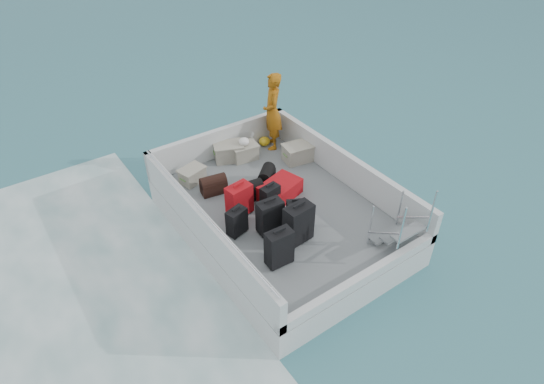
{
  "coord_description": "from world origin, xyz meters",
  "views": [
    {
      "loc": [
        -4.26,
        -5.81,
        6.5
      ],
      "look_at": [
        -0.11,
        0.11,
        1.0
      ],
      "focal_mm": 30.0,
      "sensor_mm": 36.0,
      "label": 1
    }
  ],
  "objects_px": {
    "crate_2": "(245,152)",
    "passenger": "(272,112)",
    "suitcase_2": "(237,222)",
    "suitcase_7": "(270,198)",
    "suitcase_3": "(298,224)",
    "suitcase_6": "(296,213)",
    "suitcase_8": "(280,190)",
    "crate_0": "(192,176)",
    "crate_3": "(298,153)",
    "crate_1": "(229,152)",
    "suitcase_5": "(239,200)",
    "suitcase_0": "(279,248)",
    "suitcase_4": "(270,217)"
  },
  "relations": [
    {
      "from": "suitcase_7",
      "to": "crate_0",
      "type": "distance_m",
      "value": 1.95
    },
    {
      "from": "suitcase_2",
      "to": "suitcase_7",
      "type": "distance_m",
      "value": 0.97
    },
    {
      "from": "crate_0",
      "to": "passenger",
      "type": "height_order",
      "value": "passenger"
    },
    {
      "from": "crate_2",
      "to": "passenger",
      "type": "distance_m",
      "value": 1.16
    },
    {
      "from": "crate_0",
      "to": "crate_2",
      "type": "bearing_deg",
      "value": 5.0
    },
    {
      "from": "suitcase_6",
      "to": "crate_0",
      "type": "bearing_deg",
      "value": 140.27
    },
    {
      "from": "suitcase_0",
      "to": "suitcase_7",
      "type": "distance_m",
      "value": 1.54
    },
    {
      "from": "suitcase_6",
      "to": "suitcase_7",
      "type": "xyz_separation_m",
      "value": [
        -0.15,
        0.67,
        0.01
      ]
    },
    {
      "from": "crate_0",
      "to": "crate_2",
      "type": "height_order",
      "value": "crate_2"
    },
    {
      "from": "passenger",
      "to": "suitcase_8",
      "type": "bearing_deg",
      "value": -3.4
    },
    {
      "from": "suitcase_7",
      "to": "crate_3",
      "type": "xyz_separation_m",
      "value": [
        1.55,
        1.09,
        -0.08
      ]
    },
    {
      "from": "suitcase_3",
      "to": "suitcase_8",
      "type": "height_order",
      "value": "suitcase_3"
    },
    {
      "from": "crate_1",
      "to": "passenger",
      "type": "bearing_deg",
      "value": -4.46
    },
    {
      "from": "suitcase_2",
      "to": "suitcase_7",
      "type": "xyz_separation_m",
      "value": [
        0.94,
        0.25,
        -0.01
      ]
    },
    {
      "from": "suitcase_8",
      "to": "crate_0",
      "type": "distance_m",
      "value": 1.98
    },
    {
      "from": "suitcase_6",
      "to": "crate_0",
      "type": "height_order",
      "value": "suitcase_6"
    },
    {
      "from": "crate_1",
      "to": "suitcase_5",
      "type": "bearing_deg",
      "value": -114.6
    },
    {
      "from": "suitcase_8",
      "to": "crate_0",
      "type": "bearing_deg",
      "value": 23.67
    },
    {
      "from": "suitcase_4",
      "to": "passenger",
      "type": "bearing_deg",
      "value": 58.26
    },
    {
      "from": "crate_2",
      "to": "crate_0",
      "type": "bearing_deg",
      "value": -175.0
    },
    {
      "from": "passenger",
      "to": "crate_3",
      "type": "bearing_deg",
      "value": 34.96
    },
    {
      "from": "suitcase_7",
      "to": "suitcase_3",
      "type": "bearing_deg",
      "value": -104.82
    },
    {
      "from": "suitcase_8",
      "to": "crate_0",
      "type": "height_order",
      "value": "suitcase_8"
    },
    {
      "from": "suitcase_6",
      "to": "crate_1",
      "type": "bearing_deg",
      "value": 115.55
    },
    {
      "from": "suitcase_3",
      "to": "suitcase_8",
      "type": "relative_size",
      "value": 0.92
    },
    {
      "from": "suitcase_0",
      "to": "suitcase_3",
      "type": "xyz_separation_m",
      "value": [
        0.63,
        0.28,
        0.04
      ]
    },
    {
      "from": "suitcase_8",
      "to": "suitcase_5",
      "type": "bearing_deg",
      "value": 74.61
    },
    {
      "from": "suitcase_4",
      "to": "crate_2",
      "type": "height_order",
      "value": "suitcase_4"
    },
    {
      "from": "crate_2",
      "to": "suitcase_3",
      "type": "bearing_deg",
      "value": -103.13
    },
    {
      "from": "crate_3",
      "to": "suitcase_4",
      "type": "bearing_deg",
      "value": -139.64
    },
    {
      "from": "suitcase_6",
      "to": "crate_3",
      "type": "distance_m",
      "value": 2.25
    },
    {
      "from": "passenger",
      "to": "crate_0",
      "type": "bearing_deg",
      "value": -57.37
    },
    {
      "from": "suitcase_3",
      "to": "crate_3",
      "type": "xyz_separation_m",
      "value": [
        1.67,
        2.16,
        -0.21
      ]
    },
    {
      "from": "suitcase_2",
      "to": "suitcase_4",
      "type": "height_order",
      "value": "suitcase_4"
    },
    {
      "from": "suitcase_7",
      "to": "passenger",
      "type": "bearing_deg",
      "value": 45.04
    },
    {
      "from": "suitcase_3",
      "to": "suitcase_8",
      "type": "xyz_separation_m",
      "value": [
        0.51,
        1.28,
        -0.23
      ]
    },
    {
      "from": "suitcase_0",
      "to": "crate_1",
      "type": "distance_m",
      "value": 3.55
    },
    {
      "from": "suitcase_2",
      "to": "crate_3",
      "type": "bearing_deg",
      "value": 13.55
    },
    {
      "from": "suitcase_4",
      "to": "crate_3",
      "type": "xyz_separation_m",
      "value": [
        1.95,
        1.66,
        -0.16
      ]
    },
    {
      "from": "passenger",
      "to": "suitcase_6",
      "type": "bearing_deg",
      "value": 1.25
    },
    {
      "from": "crate_2",
      "to": "passenger",
      "type": "height_order",
      "value": "passenger"
    },
    {
      "from": "suitcase_6",
      "to": "passenger",
      "type": "xyz_separation_m",
      "value": [
        1.29,
        2.63,
        0.67
      ]
    },
    {
      "from": "suitcase_3",
      "to": "suitcase_6",
      "type": "height_order",
      "value": "suitcase_3"
    },
    {
      "from": "crate_1",
      "to": "suitcase_4",
      "type": "bearing_deg",
      "value": -103.87
    },
    {
      "from": "passenger",
      "to": "suitcase_3",
      "type": "bearing_deg",
      "value": 0.2
    },
    {
      "from": "crate_2",
      "to": "crate_3",
      "type": "distance_m",
      "value": 1.25
    },
    {
      "from": "crate_3",
      "to": "suitcase_6",
      "type": "bearing_deg",
      "value": -128.52
    },
    {
      "from": "suitcase_0",
      "to": "suitcase_4",
      "type": "relative_size",
      "value": 1.03
    },
    {
      "from": "suitcase_6",
      "to": "crate_0",
      "type": "xyz_separation_m",
      "value": [
        -1.01,
        2.42,
        -0.11
      ]
    },
    {
      "from": "crate_3",
      "to": "suitcase_2",
      "type": "bearing_deg",
      "value": -151.64
    }
  ]
}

